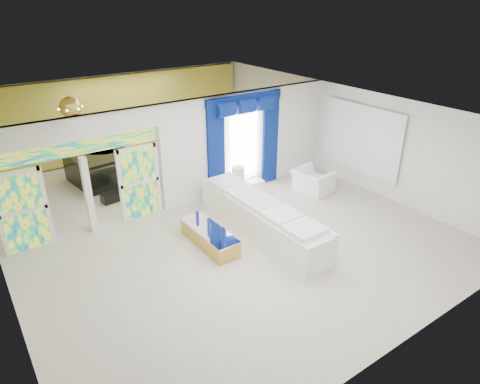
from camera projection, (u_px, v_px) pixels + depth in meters
floor at (206, 215)px, 11.63m from camera, size 12.00×12.00×0.00m
dividing_wall at (248, 140)px, 12.84m from camera, size 5.70×0.18×3.00m
dividing_header at (74, 128)px, 9.73m from camera, size 4.30×0.18×0.55m
stained_panel_left at (23, 211)px, 9.72m from camera, size 0.95×0.04×2.00m
stained_panel_right at (139, 182)px, 11.20m from camera, size 0.95×0.04×2.00m
stained_transom at (77, 148)px, 9.93m from camera, size 4.00×0.05×0.35m
window_pane at (244, 144)px, 12.66m from camera, size 1.00×0.02×2.30m
blue_drape_left at (216, 152)px, 12.14m from camera, size 0.55×0.10×2.80m
blue_drape_right at (270, 140)px, 13.18m from camera, size 0.55×0.10×2.80m
blue_pelmet at (244, 99)px, 12.05m from camera, size 2.60×0.12×0.25m
wall_mirror at (361, 139)px, 12.79m from camera, size 0.04×2.70×1.90m
gold_curtains at (122, 116)px, 15.36m from camera, size 9.70×0.12×2.90m
white_sofa at (261, 219)px, 10.59m from camera, size 0.94×4.29×0.82m
coffee_table at (209, 237)px, 10.20m from camera, size 0.62×1.83×0.41m
console_table at (246, 188)px, 12.79m from camera, size 1.13×0.39×0.37m
table_lamp at (238, 176)px, 12.44m from camera, size 0.36×0.36×0.58m
armchair at (313, 181)px, 12.87m from camera, size 1.09×1.21×0.72m
grand_piano at (97, 169)px, 13.49m from camera, size 1.62×2.00×0.93m
piano_bench at (116, 196)px, 12.44m from camera, size 0.88×0.43×0.28m
tv_console at (5, 214)px, 10.90m from camera, size 0.62×0.58×0.78m
chandelier at (70, 107)px, 11.82m from camera, size 0.60×0.60×0.60m
decanters at (212, 226)px, 10.06m from camera, size 0.12×1.24×0.25m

